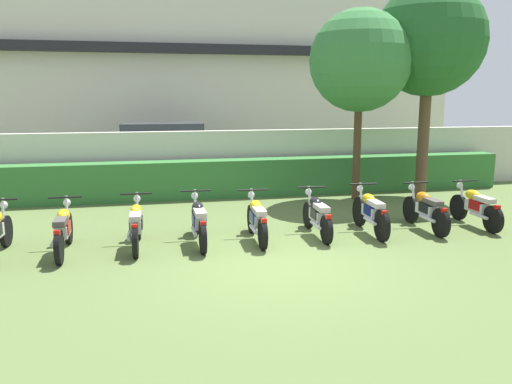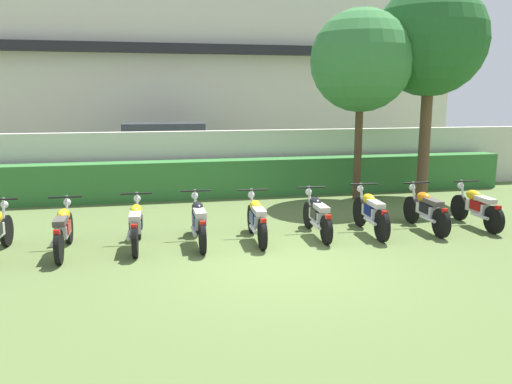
{
  "view_description": "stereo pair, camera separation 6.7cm",
  "coord_description": "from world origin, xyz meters",
  "px_view_note": "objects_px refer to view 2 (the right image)",
  "views": [
    {
      "loc": [
        -2.2,
        -8.13,
        2.82
      ],
      "look_at": [
        0.0,
        1.74,
        0.91
      ],
      "focal_mm": 36.13,
      "sensor_mm": 36.0,
      "label": 1
    },
    {
      "loc": [
        -2.14,
        -8.14,
        2.82
      ],
      "look_at": [
        0.0,
        1.74,
        0.91
      ],
      "focal_mm": 36.13,
      "sensor_mm": 36.0,
      "label": 2
    }
  ],
  "objects_px": {
    "motorcycle_in_row_3": "(198,221)",
    "motorcycle_in_row_7": "(426,209)",
    "parked_car": "(169,151)",
    "motorcycle_in_row_2": "(136,224)",
    "motorcycle_in_row_6": "(371,212)",
    "tree_far_side": "(431,41)",
    "motorcycle_in_row_1": "(63,229)",
    "tree_near_inspector": "(361,61)",
    "motorcycle_in_row_5": "(317,215)",
    "motorcycle_in_row_4": "(257,219)",
    "motorcycle_in_row_8": "(477,207)"
  },
  "relations": [
    {
      "from": "motorcycle_in_row_2",
      "to": "motorcycle_in_row_6",
      "type": "xyz_separation_m",
      "value": [
        4.69,
        -0.0,
        0.01
      ]
    },
    {
      "from": "motorcycle_in_row_4",
      "to": "motorcycle_in_row_7",
      "type": "bearing_deg",
      "value": -87.14
    },
    {
      "from": "motorcycle_in_row_4",
      "to": "motorcycle_in_row_6",
      "type": "xyz_separation_m",
      "value": [
        2.4,
        0.01,
        0.02
      ]
    },
    {
      "from": "tree_near_inspector",
      "to": "motorcycle_in_row_3",
      "type": "xyz_separation_m",
      "value": [
        -4.69,
        -3.41,
        -3.24
      ]
    },
    {
      "from": "motorcycle_in_row_6",
      "to": "motorcycle_in_row_7",
      "type": "distance_m",
      "value": 1.27
    },
    {
      "from": "motorcycle_in_row_1",
      "to": "motorcycle_in_row_4",
      "type": "bearing_deg",
      "value": -89.56
    },
    {
      "from": "motorcycle_in_row_3",
      "to": "motorcycle_in_row_8",
      "type": "distance_m",
      "value": 6.02
    },
    {
      "from": "tree_far_side",
      "to": "motorcycle_in_row_1",
      "type": "relative_size",
      "value": 3.07
    },
    {
      "from": "motorcycle_in_row_8",
      "to": "motorcycle_in_row_7",
      "type": "bearing_deg",
      "value": 91.47
    },
    {
      "from": "motorcycle_in_row_2",
      "to": "motorcycle_in_row_3",
      "type": "distance_m",
      "value": 1.16
    },
    {
      "from": "motorcycle_in_row_3",
      "to": "motorcycle_in_row_6",
      "type": "relative_size",
      "value": 1.03
    },
    {
      "from": "motorcycle_in_row_5",
      "to": "motorcycle_in_row_6",
      "type": "distance_m",
      "value": 1.13
    },
    {
      "from": "parked_car",
      "to": "tree_far_side",
      "type": "xyz_separation_m",
      "value": [
        6.83,
        -4.78,
        3.31
      ]
    },
    {
      "from": "tree_far_side",
      "to": "motorcycle_in_row_4",
      "type": "distance_m",
      "value": 7.6
    },
    {
      "from": "motorcycle_in_row_1",
      "to": "motorcycle_in_row_5",
      "type": "relative_size",
      "value": 1.04
    },
    {
      "from": "motorcycle_in_row_5",
      "to": "tree_near_inspector",
      "type": "bearing_deg",
      "value": -32.16
    },
    {
      "from": "motorcycle_in_row_5",
      "to": "motorcycle_in_row_7",
      "type": "xyz_separation_m",
      "value": [
        2.4,
        -0.04,
        0.01
      ]
    },
    {
      "from": "motorcycle_in_row_7",
      "to": "motorcycle_in_row_5",
      "type": "bearing_deg",
      "value": 90.46
    },
    {
      "from": "tree_near_inspector",
      "to": "motorcycle_in_row_2",
      "type": "distance_m",
      "value": 7.52
    },
    {
      "from": "motorcycle_in_row_2",
      "to": "motorcycle_in_row_6",
      "type": "height_order",
      "value": "motorcycle_in_row_6"
    },
    {
      "from": "motorcycle_in_row_2",
      "to": "motorcycle_in_row_8",
      "type": "bearing_deg",
      "value": -87.61
    },
    {
      "from": "parked_car",
      "to": "motorcycle_in_row_2",
      "type": "distance_m",
      "value": 8.34
    },
    {
      "from": "parked_car",
      "to": "motorcycle_in_row_2",
      "type": "relative_size",
      "value": 2.49
    },
    {
      "from": "tree_far_side",
      "to": "motorcycle_in_row_5",
      "type": "relative_size",
      "value": 3.2
    },
    {
      "from": "motorcycle_in_row_7",
      "to": "tree_near_inspector",
      "type": "bearing_deg",
      "value": 3.28
    },
    {
      "from": "parked_car",
      "to": "motorcycle_in_row_8",
      "type": "height_order",
      "value": "parked_car"
    },
    {
      "from": "motorcycle_in_row_1",
      "to": "motorcycle_in_row_6",
      "type": "relative_size",
      "value": 1.0
    },
    {
      "from": "tree_far_side",
      "to": "motorcycle_in_row_1",
      "type": "bearing_deg",
      "value": -158.73
    },
    {
      "from": "parked_car",
      "to": "motorcycle_in_row_4",
      "type": "relative_size",
      "value": 2.53
    },
    {
      "from": "motorcycle_in_row_2",
      "to": "tree_near_inspector",
      "type": "bearing_deg",
      "value": -57.6
    },
    {
      "from": "parked_car",
      "to": "tree_near_inspector",
      "type": "relative_size",
      "value": 0.91
    },
    {
      "from": "motorcycle_in_row_6",
      "to": "motorcycle_in_row_7",
      "type": "relative_size",
      "value": 1.02
    },
    {
      "from": "tree_far_side",
      "to": "motorcycle_in_row_2",
      "type": "height_order",
      "value": "tree_far_side"
    },
    {
      "from": "motorcycle_in_row_5",
      "to": "tree_far_side",
      "type": "bearing_deg",
      "value": -49.35
    },
    {
      "from": "tree_near_inspector",
      "to": "motorcycle_in_row_6",
      "type": "xyz_separation_m",
      "value": [
        -1.16,
        -3.43,
        -3.23
      ]
    },
    {
      "from": "parked_car",
      "to": "motorcycle_in_row_7",
      "type": "bearing_deg",
      "value": -56.54
    },
    {
      "from": "motorcycle_in_row_6",
      "to": "motorcycle_in_row_3",
      "type": "bearing_deg",
      "value": 93.16
    },
    {
      "from": "tree_near_inspector",
      "to": "motorcycle_in_row_6",
      "type": "bearing_deg",
      "value": -108.7
    },
    {
      "from": "motorcycle_in_row_7",
      "to": "tree_far_side",
      "type": "bearing_deg",
      "value": -27.18
    },
    {
      "from": "motorcycle_in_row_4",
      "to": "motorcycle_in_row_5",
      "type": "bearing_deg",
      "value": -84.08
    },
    {
      "from": "motorcycle_in_row_6",
      "to": "motorcycle_in_row_7",
      "type": "height_order",
      "value": "motorcycle_in_row_6"
    },
    {
      "from": "motorcycle_in_row_3",
      "to": "parked_car",
      "type": "bearing_deg",
      "value": 1.13
    },
    {
      "from": "motorcycle_in_row_2",
      "to": "tree_far_side",
      "type": "bearing_deg",
      "value": -64.03
    },
    {
      "from": "motorcycle_in_row_1",
      "to": "motorcycle_in_row_8",
      "type": "xyz_separation_m",
      "value": [
        8.46,
        0.11,
        -0.0
      ]
    },
    {
      "from": "motorcycle_in_row_5",
      "to": "motorcycle_in_row_8",
      "type": "distance_m",
      "value": 3.61
    },
    {
      "from": "tree_near_inspector",
      "to": "motorcycle_in_row_5",
      "type": "height_order",
      "value": "tree_near_inspector"
    },
    {
      "from": "parked_car",
      "to": "motorcycle_in_row_6",
      "type": "bearing_deg",
      "value": -63.53
    },
    {
      "from": "parked_car",
      "to": "tree_far_side",
      "type": "height_order",
      "value": "tree_far_side"
    },
    {
      "from": "motorcycle_in_row_3",
      "to": "motorcycle_in_row_7",
      "type": "relative_size",
      "value": 1.05
    },
    {
      "from": "tree_far_side",
      "to": "motorcycle_in_row_6",
      "type": "distance_m",
      "value": 6.05
    }
  ]
}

